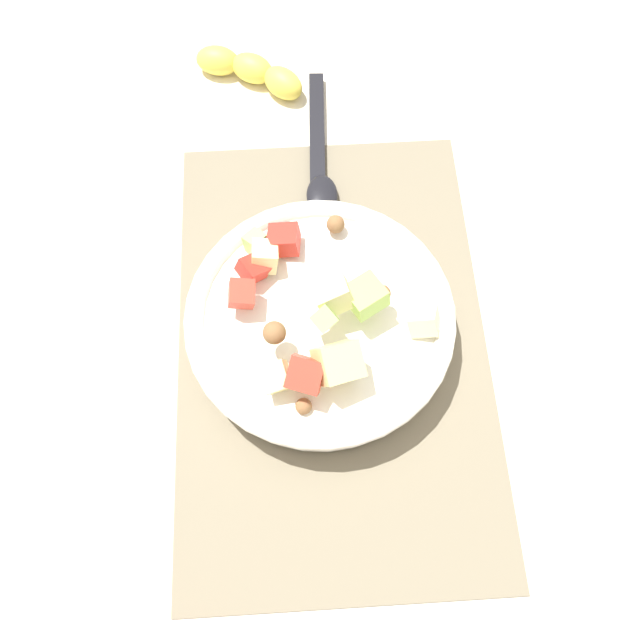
% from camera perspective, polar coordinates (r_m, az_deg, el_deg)
% --- Properties ---
extents(ground_plane, '(2.40, 2.40, 0.00)m').
position_cam_1_polar(ground_plane, '(0.71, 1.07, -2.03)').
color(ground_plane, silver).
extents(placemat, '(0.52, 0.32, 0.01)m').
position_cam_1_polar(placemat, '(0.70, 1.07, -1.94)').
color(placemat, '#756B56').
rests_on(placemat, ground_plane).
extents(salad_bowl, '(0.27, 0.27, 0.11)m').
position_cam_1_polar(salad_bowl, '(0.67, -0.03, -0.18)').
color(salad_bowl, white).
rests_on(salad_bowl, placemat).
extents(serving_spoon, '(0.21, 0.04, 0.01)m').
position_cam_1_polar(serving_spoon, '(0.80, -0.21, 13.11)').
color(serving_spoon, black).
rests_on(serving_spoon, placemat).
extents(banana_whole, '(0.10, 0.14, 0.04)m').
position_cam_1_polar(banana_whole, '(0.90, -5.97, 20.52)').
color(banana_whole, yellow).
rests_on(banana_whole, ground_plane).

